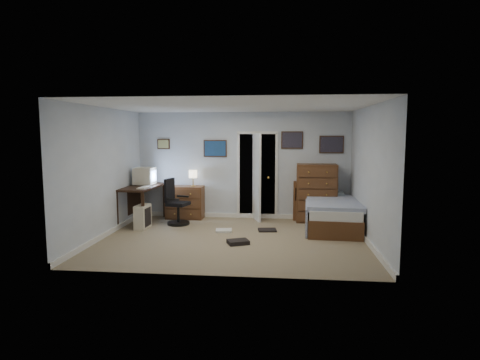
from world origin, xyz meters
name	(u,v)px	position (x,y,z in m)	size (l,w,h in m)	color
floor	(233,240)	(0.00, 0.00, -0.01)	(5.00, 4.00, 0.02)	gray
computer_desk	(138,194)	(-2.30, 1.23, 0.64)	(0.73, 1.47, 0.83)	black
crt_monitor	(145,176)	(-2.18, 1.38, 1.04)	(0.45, 0.42, 0.40)	beige
keyboard	(144,187)	(-2.02, 0.88, 0.85)	(0.17, 0.44, 0.03)	beige
pc_tower	(143,217)	(-2.00, 0.68, 0.25)	(0.25, 0.48, 0.50)	beige
office_chair	(176,207)	(-1.40, 1.13, 0.39)	(0.59, 0.59, 1.02)	black
media_stack	(152,198)	(-2.32, 2.26, 0.40)	(0.16, 0.16, 0.81)	maroon
low_dresser	(185,202)	(-1.35, 1.77, 0.38)	(0.87, 0.43, 0.77)	brown
table_lamp	(193,175)	(-1.15, 1.77, 1.04)	(0.19, 0.19, 0.38)	gold
doorway	(258,175)	(0.35, 2.27, 1.00)	(0.96, 1.12, 2.05)	black
tall_dresser	(316,193)	(1.71, 1.75, 0.66)	(0.89, 0.53, 1.31)	brown
headboard_bookcase	(315,200)	(1.69, 1.86, 0.48)	(1.00, 0.27, 0.90)	brown
bed	(332,213)	(1.98, 1.09, 0.32)	(1.22, 2.12, 0.67)	brown
wall_posters	(267,144)	(0.57, 1.98, 1.75)	(4.38, 0.04, 0.60)	#331E11
floor_clutter	(242,236)	(0.16, 0.16, 0.03)	(1.26, 1.41, 0.07)	black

